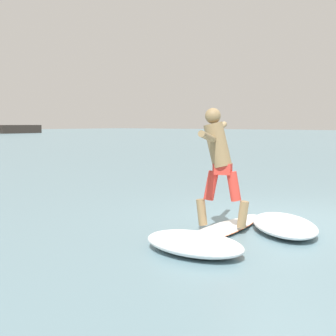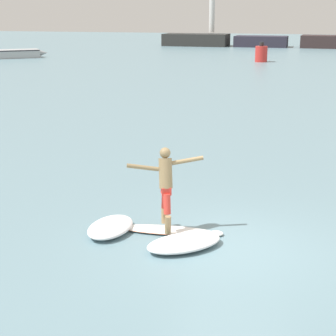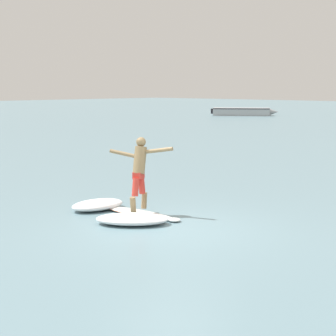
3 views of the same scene
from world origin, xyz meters
TOP-DOWN VIEW (x-y plane):
  - ground_plane at (0.00, 0.00)m, footprint 200.00×200.00m
  - surfboard at (-1.42, 0.47)m, footprint 2.31×0.66m
  - surfer at (-1.49, 0.52)m, footprint 1.55×0.85m
  - fishing_boat_near_jetty at (-26.88, 39.43)m, footprint 6.26×5.10m
  - wave_foam_at_tail at (-0.91, -0.26)m, footprint 1.77×1.70m
  - wave_foam_at_nose at (-2.62, 0.16)m, footprint 0.98×1.46m

SIDE VIEW (x-z plane):
  - ground_plane at x=0.00m, z-range 0.00..0.00m
  - surfboard at x=-1.42m, z-range -0.07..0.16m
  - wave_foam_at_tail at x=-0.91m, z-range 0.00..0.23m
  - wave_foam_at_nose at x=-2.62m, z-range 0.00..0.24m
  - fishing_boat_near_jetty at x=-26.88m, z-range 0.03..0.83m
  - surfer at x=-1.49m, z-range 0.24..1.99m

